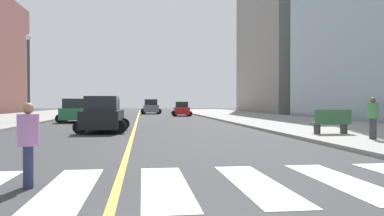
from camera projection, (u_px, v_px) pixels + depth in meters
The scene contains 12 objects.
sidewalk_kerb_east at pixel (328, 127), 24.79m from camera, with size 10.00×120.00×0.15m, color gray.
crosswalk_paint at pixel (117, 187), 7.37m from camera, with size 13.50×4.00×0.01m.
lane_divider_paint at pixel (138, 117), 43.08m from camera, with size 0.16×80.00×0.01m, color yellow.
parking_garage_concrete at pixel (305, 18), 65.92m from camera, with size 18.00×24.00×31.99m, color gray.
car_gray_nearest at pixel (151, 107), 55.56m from camera, with size 2.92×4.65×2.07m.
car_green_second at pixel (75, 111), 31.90m from camera, with size 2.75×4.34×1.92m.
car_red_third at pixel (182, 109), 46.75m from camera, with size 2.48×3.88×1.71m.
car_black_fourth at pixel (103, 115), 21.18m from camera, with size 2.77×4.39×1.95m.
park_bench at pixel (331, 122), 18.12m from camera, with size 1.82×0.63×1.12m.
pedestrian_crossing at pixel (28, 141), 7.33m from camera, with size 0.40×0.40×1.60m.
pedestrian_waiting_east at pixel (373, 116), 15.43m from camera, with size 0.41×0.41×1.67m.
street_lamp at pixel (28, 70), 30.78m from camera, with size 0.44×0.44×6.83m.
Camera 1 is at (0.48, -3.47, 1.60)m, focal length 36.48 mm.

